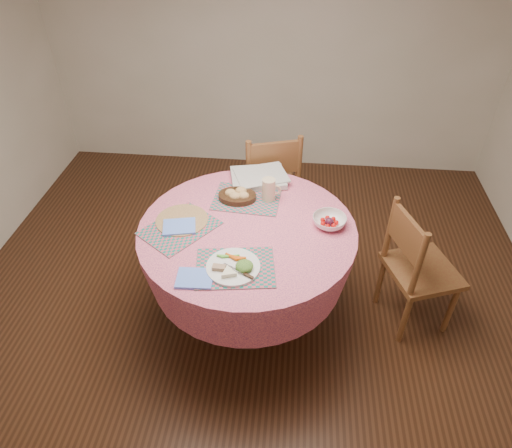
% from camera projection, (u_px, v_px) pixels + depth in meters
% --- Properties ---
extents(ground, '(4.00, 4.00, 0.00)m').
position_uv_depth(ground, '(249.00, 315.00, 3.04)').
color(ground, '#331C0F').
rests_on(ground, ground).
extents(room_envelope, '(4.01, 4.01, 2.71)m').
position_uv_depth(room_envelope, '(245.00, 55.00, 1.97)').
color(room_envelope, silver).
rests_on(room_envelope, ground).
extents(dining_table, '(1.24, 1.24, 0.75)m').
position_uv_depth(dining_table, '(248.00, 253.00, 2.69)').
color(dining_table, pink).
rests_on(dining_table, ground).
extents(chair_right, '(0.50, 0.51, 0.87)m').
position_uv_depth(chair_right, '(416.00, 267.00, 2.75)').
color(chair_right, brown).
rests_on(chair_right, ground).
extents(chair_back, '(0.54, 0.52, 0.94)m').
position_uv_depth(chair_back, '(269.00, 184.00, 3.38)').
color(chair_back, brown).
rests_on(chair_back, ground).
extents(placemat_front, '(0.44, 0.35, 0.01)m').
position_uv_depth(placemat_front, '(235.00, 268.00, 2.32)').
color(placemat_front, '#137064').
rests_on(placemat_front, dining_table).
extents(placemat_left, '(0.48, 0.50, 0.01)m').
position_uv_depth(placemat_left, '(180.00, 228.00, 2.56)').
color(placemat_left, '#137064').
rests_on(placemat_left, dining_table).
extents(placemat_back, '(0.42, 0.33, 0.01)m').
position_uv_depth(placemat_back, '(247.00, 199.00, 2.79)').
color(placemat_back, '#137064').
rests_on(placemat_back, dining_table).
extents(wicker_trivet, '(0.30, 0.30, 0.01)m').
position_uv_depth(wicker_trivet, '(182.00, 220.00, 2.62)').
color(wicker_trivet, '#905E3E').
rests_on(wicker_trivet, dining_table).
extents(napkin_near, '(0.19, 0.15, 0.01)m').
position_uv_depth(napkin_near, '(195.00, 278.00, 2.25)').
color(napkin_near, '#618BFB').
rests_on(napkin_near, dining_table).
extents(napkin_far, '(0.21, 0.17, 0.01)m').
position_uv_depth(napkin_far, '(179.00, 227.00, 2.56)').
color(napkin_far, '#618BFB').
rests_on(napkin_far, placemat_left).
extents(dinner_plate, '(0.28, 0.28, 0.05)m').
position_uv_depth(dinner_plate, '(234.00, 266.00, 2.30)').
color(dinner_plate, white).
rests_on(dinner_plate, placemat_front).
extents(bread_bowl, '(0.23, 0.23, 0.08)m').
position_uv_depth(bread_bowl, '(237.00, 195.00, 2.76)').
color(bread_bowl, black).
rests_on(bread_bowl, placemat_back).
extents(latte_mug, '(0.12, 0.08, 0.14)m').
position_uv_depth(latte_mug, '(269.00, 190.00, 2.74)').
color(latte_mug, beige).
rests_on(latte_mug, placemat_back).
extents(fruit_bowl, '(0.22, 0.22, 0.06)m').
position_uv_depth(fruit_bowl, '(329.00, 221.00, 2.57)').
color(fruit_bowl, white).
rests_on(fruit_bowl, dining_table).
extents(newspaper_stack, '(0.41, 0.35, 0.04)m').
position_uv_depth(newspaper_stack, '(259.00, 177.00, 2.93)').
color(newspaper_stack, silver).
rests_on(newspaper_stack, dining_table).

